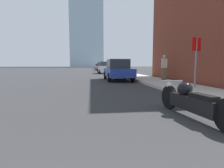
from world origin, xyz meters
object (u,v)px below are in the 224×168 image
object	(u,v)px
parked_car_red	(101,67)
pedestrian	(164,67)
parked_car_blue	(118,70)
stop_sign	(196,54)
motorcycle	(191,101)
parked_car_white	(104,68)
parked_car_silver	(98,67)

from	to	relation	value
parked_car_red	pedestrian	xyz separation A→B (m)	(2.85, -26.67, 0.16)
parked_car_blue	parked_car_red	size ratio (longest dim) A/B	1.03
parked_car_red	stop_sign	world-z (taller)	stop_sign
stop_sign	pedestrian	size ratio (longest dim) A/B	1.30
motorcycle	pedestrian	world-z (taller)	pedestrian
parked_car_blue	pedestrian	xyz separation A→B (m)	(3.01, -1.86, 0.25)
pedestrian	parked_car_red	bearing A→B (deg)	96.11
motorcycle	parked_car_red	xyz separation A→B (m)	(0.05, 34.86, 0.51)
parked_car_blue	parked_car_red	xyz separation A→B (m)	(0.16, 24.81, 0.08)
parked_car_white	parked_car_silver	distance (m)	25.39
parked_car_silver	parked_car_white	bearing A→B (deg)	-91.64
parked_car_white	parked_car_red	bearing A→B (deg)	86.21
motorcycle	parked_car_blue	distance (m)	10.06
stop_sign	pedestrian	distance (m)	4.18
parked_car_silver	motorcycle	bearing A→B (deg)	-91.21
motorcycle	parked_car_blue	xyz separation A→B (m)	(-0.11, 10.05, 0.43)
parked_car_blue	pedestrian	size ratio (longest dim) A/B	2.50
parked_car_silver	stop_sign	distance (m)	43.41
motorcycle	stop_sign	size ratio (longest dim) A/B	1.08
stop_sign	parked_car_red	bearing A→B (deg)	94.81
parked_car_silver	pedestrian	bearing A→B (deg)	-86.95
parked_car_blue	parked_car_red	world-z (taller)	parked_car_red
parked_car_red	stop_sign	size ratio (longest dim) A/B	1.87
parked_car_red	pedestrian	size ratio (longest dim) A/B	2.42
parked_car_red	stop_sign	distance (m)	30.91
motorcycle	parked_car_silver	world-z (taller)	parked_car_silver
stop_sign	pedestrian	xyz separation A→B (m)	(0.26, 4.13, -0.65)
motorcycle	parked_car_white	size ratio (longest dim) A/B	0.59
parked_car_silver	pedestrian	distance (m)	39.30
motorcycle	pedestrian	xyz separation A→B (m)	(2.90, 8.19, 0.68)
motorcycle	stop_sign	distance (m)	5.02
parked_car_red	parked_car_silver	distance (m)	12.52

